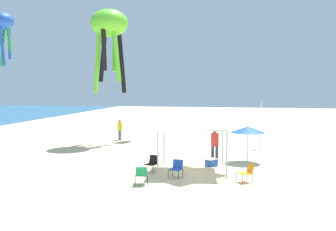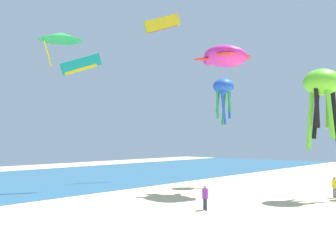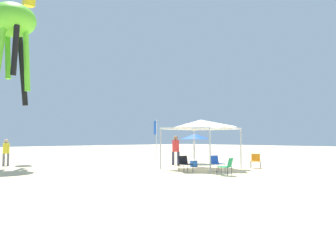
{
  "view_description": "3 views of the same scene",
  "coord_description": "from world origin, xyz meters",
  "px_view_note": "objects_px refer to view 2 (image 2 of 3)",
  "views": [
    {
      "loc": [
        -18.15,
        -2.78,
        4.31
      ],
      "look_at": [
        2.73,
        1.26,
        2.68
      ],
      "focal_mm": 41.85,
      "sensor_mm": 36.0,
      "label": 1
    },
    {
      "loc": [
        -20.41,
        -3.5,
        4.58
      ],
      "look_at": [
        1.29,
        15.27,
        6.3
      ],
      "focal_mm": 41.97,
      "sensor_mm": 36.0,
      "label": 2
    },
    {
      "loc": [
        -11.75,
        14.68,
        1.73
      ],
      "look_at": [
        2.52,
        1.11,
        3.0
      ],
      "focal_mm": 37.39,
      "sensor_mm": 36.0,
      "label": 3
    }
  ],
  "objects_px": {
    "kite_parafoil_teal": "(81,64)",
    "kite_octopus_blue": "(223,89)",
    "kite_turtle_magenta": "(224,57)",
    "person_by_tent": "(205,195)",
    "person_kite_handler": "(335,185)",
    "kite_octopus_lime": "(322,86)",
    "kite_delta_green": "(61,36)",
    "kite_parafoil_yellow": "(162,24)"
  },
  "relations": [
    {
      "from": "kite_parafoil_teal",
      "to": "kite_octopus_blue",
      "type": "bearing_deg",
      "value": 170.07
    },
    {
      "from": "kite_turtle_magenta",
      "to": "person_by_tent",
      "type": "bearing_deg",
      "value": 130.79
    },
    {
      "from": "person_kite_handler",
      "to": "kite_octopus_lime",
      "type": "height_order",
      "value": "kite_octopus_lime"
    },
    {
      "from": "kite_octopus_blue",
      "to": "person_kite_handler",
      "type": "bearing_deg",
      "value": 174.06
    },
    {
      "from": "person_by_tent",
      "to": "kite_turtle_magenta",
      "type": "bearing_deg",
      "value": 145.43
    },
    {
      "from": "kite_octopus_lime",
      "to": "kite_delta_green",
      "type": "distance_m",
      "value": 20.41
    },
    {
      "from": "person_kite_handler",
      "to": "kite_parafoil_yellow",
      "type": "bearing_deg",
      "value": -134.95
    },
    {
      "from": "person_kite_handler",
      "to": "kite_parafoil_yellow",
      "type": "relative_size",
      "value": 0.38
    },
    {
      "from": "kite_delta_green",
      "to": "kite_octopus_blue",
      "type": "bearing_deg",
      "value": 58.53
    },
    {
      "from": "kite_delta_green",
      "to": "kite_parafoil_teal",
      "type": "height_order",
      "value": "kite_delta_green"
    },
    {
      "from": "kite_parafoil_yellow",
      "to": "kite_delta_green",
      "type": "xyz_separation_m",
      "value": [
        -16.4,
        -4.23,
        -5.54
      ]
    },
    {
      "from": "kite_turtle_magenta",
      "to": "kite_parafoil_teal",
      "type": "distance_m",
      "value": 12.94
    },
    {
      "from": "kite_delta_green",
      "to": "kite_octopus_blue",
      "type": "xyz_separation_m",
      "value": [
        15.75,
        -4.43,
        -2.84
      ]
    },
    {
      "from": "kite_octopus_lime",
      "to": "kite_delta_green",
      "type": "xyz_separation_m",
      "value": [
        -13.53,
        14.81,
        3.76
      ]
    },
    {
      "from": "kite_octopus_lime",
      "to": "person_kite_handler",
      "type": "bearing_deg",
      "value": -6.89
    },
    {
      "from": "kite_octopus_lime",
      "to": "kite_octopus_blue",
      "type": "distance_m",
      "value": 10.66
    },
    {
      "from": "kite_parafoil_yellow",
      "to": "kite_parafoil_teal",
      "type": "distance_m",
      "value": 13.47
    },
    {
      "from": "kite_turtle_magenta",
      "to": "kite_octopus_blue",
      "type": "xyz_separation_m",
      "value": [
        4.35,
        2.93,
        -2.09
      ]
    },
    {
      "from": "kite_turtle_magenta",
      "to": "kite_delta_green",
      "type": "distance_m",
      "value": 13.59
    },
    {
      "from": "kite_delta_green",
      "to": "person_kite_handler",
      "type": "bearing_deg",
      "value": 28.7
    },
    {
      "from": "person_kite_handler",
      "to": "kite_octopus_lime",
      "type": "xyz_separation_m",
      "value": [
        -1.32,
        0.32,
        7.64
      ]
    },
    {
      "from": "person_kite_handler",
      "to": "kite_turtle_magenta",
      "type": "relative_size",
      "value": 0.31
    },
    {
      "from": "person_by_tent",
      "to": "kite_delta_green",
      "type": "bearing_deg",
      "value": -127.19
    },
    {
      "from": "kite_octopus_lime",
      "to": "kite_delta_green",
      "type": "relative_size",
      "value": 1.57
    },
    {
      "from": "kite_parafoil_teal",
      "to": "kite_parafoil_yellow",
      "type": "bearing_deg",
      "value": -151.06
    },
    {
      "from": "person_kite_handler",
      "to": "kite_turtle_magenta",
      "type": "height_order",
      "value": "kite_turtle_magenta"
    },
    {
      "from": "person_by_tent",
      "to": "kite_turtle_magenta",
      "type": "xyz_separation_m",
      "value": [
        7.44,
        3.19,
        10.67
      ]
    },
    {
      "from": "kite_parafoil_yellow",
      "to": "kite_octopus_blue",
      "type": "height_order",
      "value": "kite_parafoil_yellow"
    },
    {
      "from": "kite_parafoil_yellow",
      "to": "kite_octopus_blue",
      "type": "distance_m",
      "value": 12.07
    },
    {
      "from": "person_kite_handler",
      "to": "kite_octopus_lime",
      "type": "distance_m",
      "value": 7.76
    },
    {
      "from": "person_by_tent",
      "to": "kite_octopus_lime",
      "type": "height_order",
      "value": "kite_octopus_lime"
    },
    {
      "from": "kite_turtle_magenta",
      "to": "kite_octopus_blue",
      "type": "relative_size",
      "value": 1.16
    },
    {
      "from": "kite_parafoil_teal",
      "to": "kite_delta_green",
      "type": "bearing_deg",
      "value": 64.45
    },
    {
      "from": "kite_parafoil_yellow",
      "to": "person_kite_handler",
      "type": "bearing_deg",
      "value": 110.12
    },
    {
      "from": "kite_turtle_magenta",
      "to": "kite_parafoil_yellow",
      "type": "height_order",
      "value": "kite_parafoil_yellow"
    },
    {
      "from": "kite_turtle_magenta",
      "to": "kite_delta_green",
      "type": "relative_size",
      "value": 1.34
    },
    {
      "from": "kite_octopus_lime",
      "to": "kite_octopus_blue",
      "type": "bearing_deg",
      "value": 84.45
    },
    {
      "from": "kite_parafoil_yellow",
      "to": "kite_octopus_lime",
      "type": "relative_size",
      "value": 0.71
    },
    {
      "from": "kite_octopus_blue",
      "to": "kite_parafoil_yellow",
      "type": "bearing_deg",
      "value": -5.36
    },
    {
      "from": "kite_turtle_magenta",
      "to": "kite_octopus_blue",
      "type": "bearing_deg",
      "value": -38.47
    },
    {
      "from": "person_kite_handler",
      "to": "kite_octopus_blue",
      "type": "relative_size",
      "value": 0.36
    },
    {
      "from": "kite_parafoil_teal",
      "to": "kite_octopus_blue",
      "type": "height_order",
      "value": "kite_parafoil_teal"
    }
  ]
}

